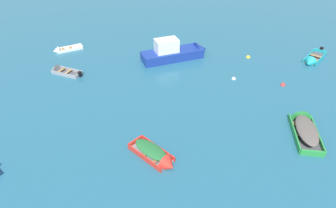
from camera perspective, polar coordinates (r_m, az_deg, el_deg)
rowboat_green_back_row_left at (r=23.88m, az=24.68°, el=-3.70°), size 2.27×4.82×1.52m
rowboat_grey_distant_center at (r=30.81m, az=-20.08°, el=6.06°), size 3.47×2.25×1.02m
motor_launch_deep_blue_outer_left at (r=31.41m, az=1.63°, el=10.04°), size 7.39×4.26×2.61m
rowboat_turquoise_midfield_right at (r=34.24m, az=26.01°, el=7.56°), size 3.60×3.96×1.20m
rowboat_red_outer_right at (r=19.43m, az=-2.04°, el=-10.06°), size 3.47×3.41×1.21m
rowboat_white_near_camera at (r=35.24m, az=-19.86°, el=9.74°), size 3.27×2.33×0.92m
mooring_buoy_near_foreground at (r=33.03m, az=15.20°, el=8.67°), size 0.47×0.47×0.47m
mooring_buoy_far_field at (r=28.58m, az=12.55°, el=4.75°), size 0.39×0.39×0.39m
mooring_buoy_central at (r=28.90m, az=21.28°, el=3.41°), size 0.46×0.46×0.46m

